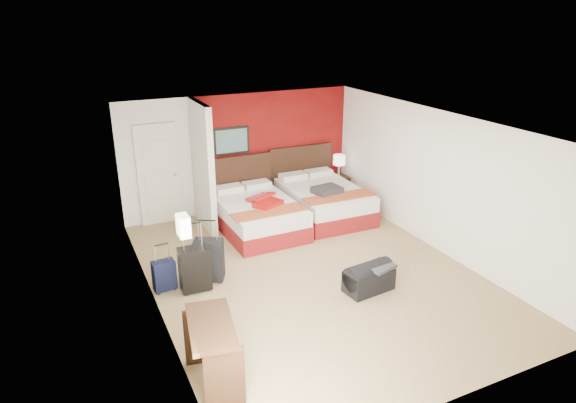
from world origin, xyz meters
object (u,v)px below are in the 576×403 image
suitcase_navy (164,277)px  bed_right (324,202)px  nightstand (338,188)px  duffel_bag (369,279)px  desk (213,354)px  bed_left (258,216)px  suitcase_charcoal (209,261)px  table_lamp (339,166)px  suitcase_black (195,270)px  red_suitcase_open (264,201)px

suitcase_navy → bed_right: bearing=17.8°
nightstand → suitcase_navy: 5.05m
duffel_bag → desk: bearing=-166.9°
bed_left → desk: (-2.11, -3.81, 0.11)m
bed_left → nightstand: (2.32, 0.83, -0.02)m
suitcase_charcoal → suitcase_navy: size_ratio=1.43×
duffel_bag → table_lamp: bearing=59.9°
suitcase_navy → suitcase_black: bearing=-30.3°
table_lamp → desk: 6.43m
suitcase_black → duffel_bag: (2.42, -1.15, -0.15)m
red_suitcase_open → nightstand: bearing=-2.3°
table_lamp → bed_right: bearing=-137.5°
table_lamp → suitcase_charcoal: size_ratio=0.73×
suitcase_charcoal → bed_right: bearing=55.8°
suitcase_black → duffel_bag: size_ratio=0.91×
red_suitcase_open → duffel_bag: 2.84m
nightstand → suitcase_navy: size_ratio=1.19×
bed_left → desk: size_ratio=2.04×
nightstand → desk: bearing=-132.9°
bed_right → nightstand: (0.78, 0.71, -0.03)m
table_lamp → suitcase_black: table_lamp is taller
red_suitcase_open → nightstand: 2.43m
red_suitcase_open → duffel_bag: (0.59, -2.74, -0.46)m
suitcase_black → desk: desk is taller
table_lamp → suitcase_charcoal: bearing=-148.5°
nightstand → duffel_bag: (-1.63, -3.67, -0.09)m
suitcase_black → suitcase_charcoal: 0.36m
bed_right → suitcase_charcoal: (-2.98, -1.59, 0.03)m
bed_right → desk: 5.36m
suitcase_navy → duffel_bag: size_ratio=0.62×
table_lamp → suitcase_navy: size_ratio=1.05×
suitcase_black → red_suitcase_open: bearing=42.5°
bed_left → nightstand: size_ratio=3.59×
bed_left → duffel_bag: size_ratio=2.66×
table_lamp → suitcase_charcoal: 4.44m
desk → bed_left: bearing=71.0°
bed_right → suitcase_black: bearing=-150.0°
nightstand → duffel_bag: nightstand is taller
bed_left → suitcase_navy: size_ratio=4.28×
nightstand → suitcase_black: size_ratio=0.81×
suitcase_black → suitcase_navy: bearing=156.8°
suitcase_navy → desk: (0.06, -2.32, 0.18)m
table_lamp → bed_left: bearing=-160.4°
table_lamp → suitcase_navy: (-4.48, -2.32, -0.57)m
duffel_bag → desk: desk is taller
suitcase_navy → duffel_bag: (2.86, -1.35, -0.04)m
nightstand → suitcase_black: bearing=-147.4°
suitcase_charcoal → suitcase_navy: (-0.72, -0.01, -0.10)m
suitcase_navy → suitcase_charcoal: bearing=-4.7°
table_lamp → red_suitcase_open: bearing=-157.3°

